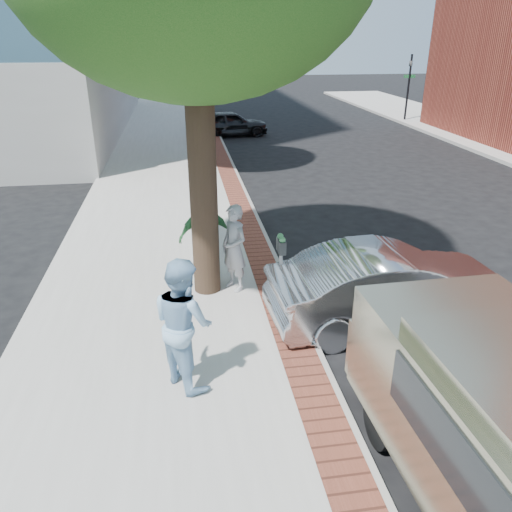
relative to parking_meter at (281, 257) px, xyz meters
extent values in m
plane|color=black|center=(-0.69, -0.91, -1.21)|extent=(120.00, 120.00, 0.00)
cube|color=#9E9991|center=(-2.19, 7.09, -1.13)|extent=(5.00, 60.00, 0.15)
cube|color=brown|center=(0.01, 7.09, -1.05)|extent=(0.60, 60.00, 0.01)
cube|color=gray|center=(0.36, 7.09, -1.13)|extent=(0.10, 60.00, 0.15)
cylinder|color=black|center=(0.21, 21.09, 0.69)|extent=(0.12, 0.12, 3.80)
imported|color=black|center=(0.21, 21.09, 1.79)|extent=(0.18, 0.15, 0.90)
cube|color=#1E7238|center=(0.21, 21.09, 1.39)|extent=(0.70, 0.03, 0.18)
cylinder|color=black|center=(11.81, 21.09, 0.69)|extent=(0.12, 0.12, 3.80)
imported|color=black|center=(11.81, 21.09, 1.79)|extent=(0.18, 0.15, 0.90)
cube|color=#1E7238|center=(11.81, 21.09, 1.39)|extent=(0.70, 0.03, 0.18)
cylinder|color=black|center=(-1.29, 0.99, 1.14)|extent=(0.52, 0.52, 4.40)
cylinder|color=black|center=(-1.19, 11.09, 0.87)|extent=(0.40, 0.40, 3.85)
ellipsoid|color=#174C15|center=(-1.19, 11.09, 4.11)|extent=(4.80, 4.80, 3.94)
cylinder|color=gray|center=(0.00, 0.00, -0.48)|extent=(0.07, 0.07, 1.15)
cube|color=#2D3030|center=(0.00, -0.09, 0.21)|extent=(0.12, 0.14, 0.24)
cube|color=#2D3030|center=(0.00, 0.09, 0.21)|extent=(0.12, 0.14, 0.24)
sphere|color=#3F8C4C|center=(0.00, -0.09, 0.36)|extent=(0.11, 0.11, 0.11)
sphere|color=#3F8C4C|center=(0.00, 0.09, 0.36)|extent=(0.11, 0.11, 0.11)
imported|color=#9D9DA1|center=(-0.74, 0.94, -0.18)|extent=(0.69, 0.76, 1.75)
imported|color=#8FBBDD|center=(-1.77, -1.85, -0.07)|extent=(1.14, 1.20, 1.96)
imported|color=#3D8649|center=(-1.27, 1.52, -0.13)|extent=(1.16, 0.67, 1.85)
imported|color=#A4A6AB|center=(1.92, -0.54, -0.48)|extent=(4.49, 1.81, 1.45)
imported|color=black|center=(0.97, 18.11, -0.56)|extent=(3.96, 2.00, 1.29)
cube|color=gray|center=(1.54, -2.71, -0.42)|extent=(2.05, 1.05, 0.87)
cylinder|color=black|center=(0.67, -3.34, -0.86)|extent=(0.26, 0.71, 0.70)
cylinder|color=black|center=(2.46, -3.28, -0.86)|extent=(0.26, 0.71, 0.70)
cube|color=black|center=(0.56, -4.82, 0.21)|extent=(0.09, 2.18, 0.60)
cube|color=black|center=(1.53, -2.22, -0.06)|extent=(1.75, 0.08, 0.44)
camera|label=1|loc=(-1.67, -7.96, 3.64)|focal=35.00mm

